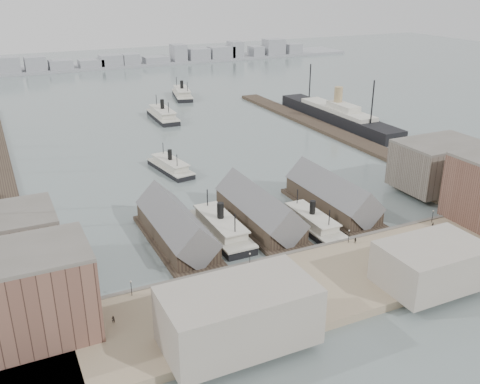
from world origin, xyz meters
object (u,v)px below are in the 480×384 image
ferry_docked_west (221,228)px  horse_cart_right (396,255)px  ocean_steamer (337,115)px  horse_cart_left (197,298)px  horse_cart_center (280,291)px  tram (474,221)px

ferry_docked_west → horse_cart_right: (33.94, -34.85, 0.27)m
ocean_steamer → horse_cart_left: 174.92m
horse_cart_left → horse_cart_center: bearing=-80.5°
ocean_steamer → horse_cart_center: (-106.34, -128.54, -1.06)m
ocean_steamer → tram: bearing=-107.6°
ferry_docked_west → ocean_steamer: size_ratio=0.34×
tram → horse_cart_center: 67.64m
ocean_steamer → tram: size_ratio=7.93×
horse_cart_center → horse_cart_right: (35.27, 1.78, -0.02)m
ferry_docked_west → horse_cart_center: (-1.34, -36.63, 0.29)m
tram → horse_cart_left: size_ratio=2.37×
horse_cart_left → tram: bearing=-63.3°
ocean_steamer → tram: ocean_steamer is taller
tram → horse_cart_left: bearing=179.9°
horse_cart_center → ocean_steamer: bearing=-31.8°
ferry_docked_west → ocean_steamer: (105.00, 91.91, 1.35)m
ferry_docked_west → tram: ferry_docked_west is taller
ocean_steamer → horse_cart_right: (-71.06, -126.76, -1.07)m
tram → ocean_steamer: bearing=72.0°
tram → horse_cart_right: size_ratio=2.36×
horse_cart_right → horse_cart_left: bearing=66.3°
ferry_docked_west → ocean_steamer: bearing=41.2°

